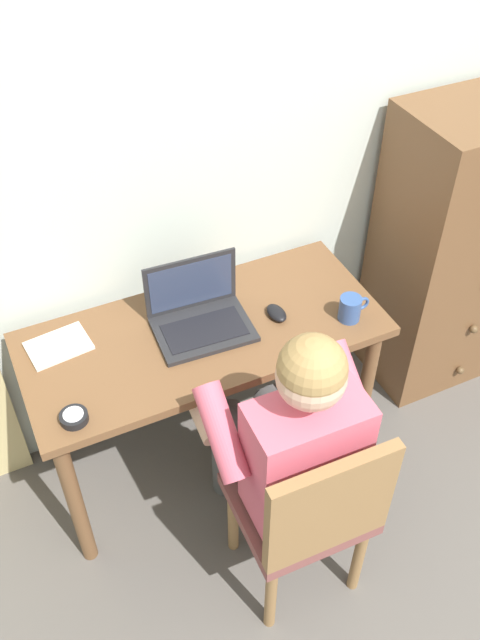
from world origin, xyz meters
The scene contains 10 objects.
wall_back centered at (0.00, 2.20, 1.25)m, with size 4.80×0.05×2.50m, color silver.
desk centered at (-0.54, 1.84, 0.63)m, with size 1.30×0.57×0.75m.
dresser centered at (0.64, 1.93, 0.66)m, with size 0.60×0.46×1.31m.
chair centered at (-0.46, 1.18, 0.49)m, with size 0.43×0.41×0.88m.
person_seated centered at (-0.46, 1.36, 0.67)m, with size 0.54×0.59×1.19m.
laptop centered at (-0.54, 1.88, 0.80)m, with size 0.35×0.27×0.24m.
computer_mouse centered at (-0.27, 1.80, 0.76)m, with size 0.06×0.10×0.03m, color black.
desk_clock centered at (-1.07, 1.64, 0.76)m, with size 0.09×0.09×0.03m.
notebook_pad centered at (-1.03, 1.98, 0.75)m, with size 0.21×0.15×0.01m, color silver.
coffee_mug centered at (-0.04, 1.68, 0.79)m, with size 0.12×0.08×0.09m.
Camera 1 is at (-1.17, 0.20, 2.46)m, focal length 38.68 mm.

